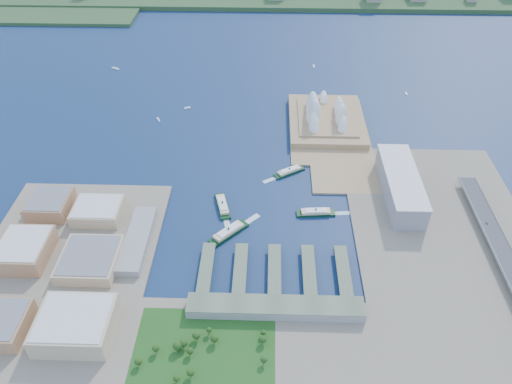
{
  "coord_description": "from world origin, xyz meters",
  "views": [
    {
      "loc": [
        4.17,
        -490.64,
        464.31
      ],
      "look_at": [
        -12.98,
        61.08,
        18.0
      ],
      "focal_mm": 35.0,
      "sensor_mm": 36.0,
      "label": 1
    }
  ],
  "objects_px": {
    "opera_house": "(327,108)",
    "ferry_c": "(229,231)",
    "toaster_building": "(401,185)",
    "car_c": "(487,223)",
    "ferry_a": "(222,204)",
    "ferry_b": "(289,170)",
    "ferry_d": "(316,211)"
  },
  "relations": [
    {
      "from": "ferry_d",
      "to": "opera_house",
      "type": "bearing_deg",
      "value": -12.52
    },
    {
      "from": "ferry_b",
      "to": "car_c",
      "type": "height_order",
      "value": "car_c"
    },
    {
      "from": "ferry_b",
      "to": "car_c",
      "type": "distance_m",
      "value": 287.97
    },
    {
      "from": "ferry_d",
      "to": "car_c",
      "type": "bearing_deg",
      "value": -101.99
    },
    {
      "from": "toaster_building",
      "to": "ferry_c",
      "type": "height_order",
      "value": "toaster_building"
    },
    {
      "from": "car_c",
      "to": "ferry_b",
      "type": "bearing_deg",
      "value": -25.65
    },
    {
      "from": "car_c",
      "to": "ferry_c",
      "type": "bearing_deg",
      "value": 2.6
    },
    {
      "from": "opera_house",
      "to": "toaster_building",
      "type": "height_order",
      "value": "opera_house"
    },
    {
      "from": "toaster_building",
      "to": "ferry_d",
      "type": "distance_m",
      "value": 131.77
    },
    {
      "from": "toaster_building",
      "to": "ferry_b",
      "type": "bearing_deg",
      "value": 161.68
    },
    {
      "from": "opera_house",
      "to": "car_c",
      "type": "distance_m",
      "value": 332.86
    },
    {
      "from": "ferry_b",
      "to": "opera_house",
      "type": "bearing_deg",
      "value": 122.52
    },
    {
      "from": "toaster_building",
      "to": "ferry_a",
      "type": "relative_size",
      "value": 2.76
    },
    {
      "from": "ferry_a",
      "to": "ferry_b",
      "type": "height_order",
      "value": "ferry_a"
    },
    {
      "from": "opera_house",
      "to": "ferry_c",
      "type": "height_order",
      "value": "opera_house"
    },
    {
      "from": "ferry_a",
      "to": "car_c",
      "type": "height_order",
      "value": "car_c"
    },
    {
      "from": "ferry_b",
      "to": "ferry_d",
      "type": "bearing_deg",
      "value": -12.57
    },
    {
      "from": "toaster_building",
      "to": "car_c",
      "type": "distance_m",
      "value": 124.2
    },
    {
      "from": "opera_house",
      "to": "ferry_d",
      "type": "xyz_separation_m",
      "value": [
        -33.5,
        -243.31,
        -26.91
      ]
    },
    {
      "from": "toaster_building",
      "to": "ferry_a",
      "type": "distance_m",
      "value": 257.83
    },
    {
      "from": "ferry_c",
      "to": "ferry_a",
      "type": "bearing_deg",
      "value": -33.04
    },
    {
      "from": "ferry_c",
      "to": "car_c",
      "type": "bearing_deg",
      "value": -133.55
    },
    {
      "from": "ferry_a",
      "to": "car_c",
      "type": "bearing_deg",
      "value": -21.07
    },
    {
      "from": "opera_house",
      "to": "ferry_d",
      "type": "height_order",
      "value": "opera_house"
    },
    {
      "from": "ferry_c",
      "to": "car_c",
      "type": "xyz_separation_m",
      "value": [
        343.48,
        15.59,
        9.71
      ]
    },
    {
      "from": "ferry_b",
      "to": "toaster_building",
      "type": "bearing_deg",
      "value": 39.07
    },
    {
      "from": "toaster_building",
      "to": "ferry_a",
      "type": "bearing_deg",
      "value": -172.75
    },
    {
      "from": "toaster_building",
      "to": "ferry_c",
      "type": "xyz_separation_m",
      "value": [
        -242.48,
        -87.69,
        -14.76
      ]
    },
    {
      "from": "ferry_a",
      "to": "ferry_b",
      "type": "xyz_separation_m",
      "value": [
        96.91,
        84.92,
        -0.5
      ]
    },
    {
      "from": "ferry_a",
      "to": "ferry_d",
      "type": "distance_m",
      "value": 132.28
    },
    {
      "from": "ferry_b",
      "to": "ferry_c",
      "type": "distance_m",
      "value": 163.42
    },
    {
      "from": "ferry_b",
      "to": "ferry_d",
      "type": "xyz_separation_m",
      "value": [
        34.92,
        -95.76,
        0.28
      ]
    }
  ]
}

